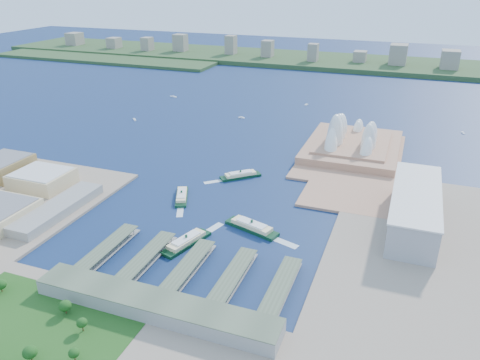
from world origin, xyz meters
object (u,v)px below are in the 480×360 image
at_px(opera_house, 354,131).
at_px(ferry_c, 186,240).
at_px(ferry_a, 182,194).
at_px(ferry_d, 252,225).
at_px(toaster_building, 414,208).
at_px(ferry_b, 241,174).

distance_m(opera_house, ferry_c, 336.00).
height_order(opera_house, ferry_c, opera_house).
bearing_deg(ferry_a, ferry_d, -45.67).
bearing_deg(toaster_building, ferry_a, -174.22).
xyz_separation_m(ferry_a, ferry_b, (43.42, 80.19, 0.25)).
bearing_deg(opera_house, toaster_building, -65.77).
distance_m(ferry_b, ferry_d, 133.21).
bearing_deg(ferry_d, ferry_b, 43.32).
xyz_separation_m(ferry_b, ferry_c, (7.55, -169.75, 0.39)).
relative_size(ferry_a, ferry_d, 0.85).
distance_m(ferry_a, ferry_c, 103.05).
distance_m(ferry_c, ferry_d, 70.09).
height_order(opera_house, ferry_b, opera_house).
bearing_deg(ferry_d, ferry_a, 86.15).
distance_m(opera_house, toaster_building, 219.62).
bearing_deg(ferry_b, ferry_d, -16.47).
xyz_separation_m(toaster_building, ferry_b, (-210.66, 54.48, -15.49)).
xyz_separation_m(opera_house, toaster_building, (90.00, -200.00, -11.50)).
bearing_deg(ferry_c, ferry_a, -43.37).
bearing_deg(ferry_a, ferry_b, 37.62).
distance_m(opera_house, ferry_d, 274.55).
bearing_deg(ferry_c, ferry_b, -70.46).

